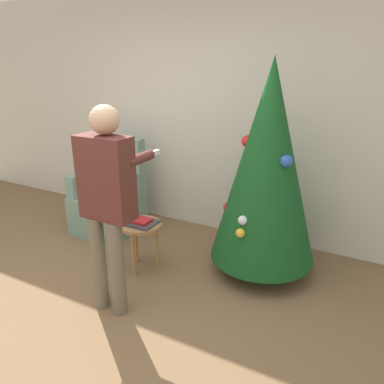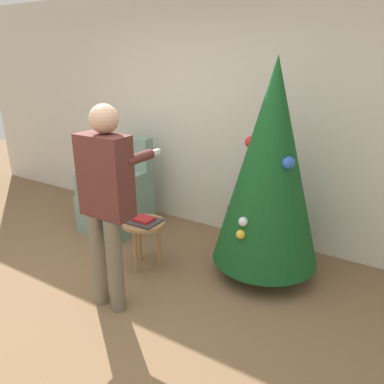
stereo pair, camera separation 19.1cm
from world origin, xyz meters
name	(u,v)px [view 1 (the left image)]	position (x,y,z in m)	size (l,w,h in m)	color
ground_plane	(71,330)	(0.00, 0.00, 0.00)	(14.00, 14.00, 0.00)	brown
wall_back	(201,116)	(0.00, 2.23, 1.35)	(8.00, 0.06, 2.70)	beige
christmas_tree	(267,164)	(1.01, 1.53, 1.08)	(0.99, 0.99, 2.01)	brown
armchair	(110,200)	(-0.89, 1.59, 0.38)	(0.66, 0.69, 1.09)	gray
person_standing	(107,194)	(0.11, 0.42, 1.00)	(0.44, 0.57, 1.67)	#6B604C
side_stool	(141,231)	(-0.03, 1.02, 0.40)	(0.41, 0.41, 0.48)	#A37547
laptop	(141,222)	(-0.03, 1.02, 0.49)	(0.30, 0.25, 0.02)	#38383D
book	(141,220)	(-0.03, 1.02, 0.51)	(0.19, 0.15, 0.02)	#B21E23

